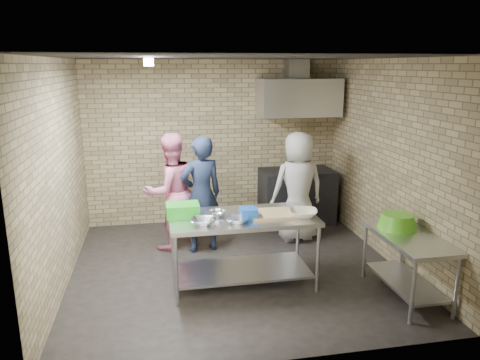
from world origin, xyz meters
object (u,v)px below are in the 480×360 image
blue_tub (248,213)px  bottle_red (298,101)px  green_basin (397,221)px  woman_pink (171,192)px  side_counter (407,266)px  stove (296,196)px  prep_table (243,250)px  bottle_green (321,101)px  woman_white (298,187)px  man_navy (201,195)px  green_crate (183,210)px

blue_tub → bottle_red: size_ratio=1.07×
green_basin → woman_pink: 3.11m
side_counter → stove: 2.79m
prep_table → green_basin: bearing=-13.3°
green_basin → bottle_green: size_ratio=3.07×
green_basin → stove: bearing=99.8°
stove → woman_pink: (-2.13, -0.75, 0.39)m
woman_pink → stove: bearing=174.4°
woman_white → man_navy: bearing=1.0°
green_basin → woman_pink: (-2.56, 1.75, 0.01)m
side_counter → woman_pink: (-2.58, 2.00, 0.47)m
green_crate → man_navy: man_navy is taller
bottle_red → bottle_green: bottle_red is taller
green_basin → blue_tub: bearing=169.5°
woman_white → side_counter: bearing=103.7°
side_counter → stove: bearing=99.3°
green_crate → woman_white: bearing=33.3°
bottle_green → side_counter: bearing=-90.0°
side_counter → bottle_green: (0.00, 2.99, 1.64)m
bottle_green → woman_pink: size_ratio=0.09×
blue_tub → woman_pink: bearing=120.5°
side_counter → green_basin: (-0.02, 0.25, 0.46)m
blue_tub → bottle_green: (1.74, 2.42, 1.08)m
bottle_red → man_navy: 2.44m
blue_tub → man_navy: man_navy is taller
man_navy → green_crate: bearing=58.1°
prep_table → bottle_green: 3.33m
blue_tub → bottle_red: 2.98m
prep_table → bottle_green: (1.79, 2.32, 1.58)m
prep_table → green_crate: green_crate is taller
man_navy → woman_pink: woman_pink is taller
stove → blue_tub: 2.58m
stove → green_crate: green_crate is taller
stove → man_navy: 1.99m
prep_table → woman_white: size_ratio=1.04×
side_counter → bottle_green: 3.41m
stove → woman_pink: size_ratio=0.71×
stove → green_basin: green_basin is taller
woman_pink → bottle_red: bearing=179.4°
bottle_green → bottle_red: bearing=180.0°
woman_pink → woman_white: bearing=154.1°
bottle_green → prep_table: bearing=-127.6°
bottle_red → woman_white: bearing=-105.6°
stove → bottle_red: 1.60m
stove → man_navy: man_navy is taller
bottle_green → man_navy: (-2.16, -1.19, -1.18)m
woman_pink → woman_white: size_ratio=1.01×
stove → bottle_green: bearing=28.1°
side_counter → blue_tub: bearing=161.9°
woman_white → bottle_red: bearing=-111.0°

